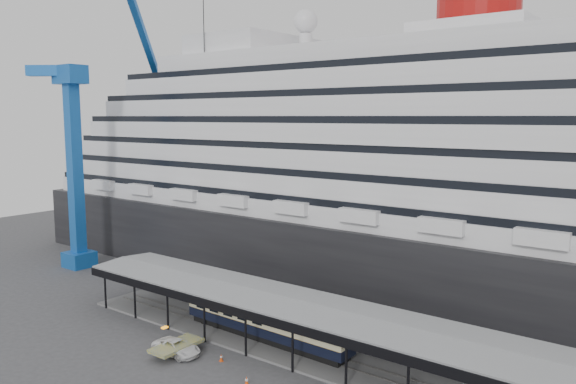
{
  "coord_description": "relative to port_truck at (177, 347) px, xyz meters",
  "views": [
    {
      "loc": [
        32.49,
        -38.61,
        23.52
      ],
      "look_at": [
        -3.05,
        8.0,
        15.63
      ],
      "focal_mm": 35.0,
      "sensor_mm": 36.0,
      "label": 1
    }
  ],
  "objects": [
    {
      "name": "ground",
      "position": [
        8.63,
        3.0,
        -0.73
      ],
      "size": [
        200.0,
        200.0,
        0.0
      ],
      "primitive_type": "plane",
      "color": "#3C3C3F",
      "rests_on": "ground"
    },
    {
      "name": "pullman_carriage",
      "position": [
        4.85,
        8.0,
        1.76
      ],
      "size": [
        20.85,
        3.15,
        20.41
      ],
      "rotation": [
        0.0,
        0.0,
        -0.02
      ],
      "color": "black",
      "rests_on": "ground"
    },
    {
      "name": "cruise_ship",
      "position": [
        8.67,
        35.0,
        17.61
      ],
      "size": [
        130.0,
        30.0,
        43.9
      ],
      "color": "black",
      "rests_on": "ground"
    },
    {
      "name": "platform_canopy",
      "position": [
        8.63,
        8.0,
        1.63
      ],
      "size": [
        56.0,
        9.18,
        5.3
      ],
      "color": "slate",
      "rests_on": "ground"
    },
    {
      "name": "traffic_cone_left",
      "position": [
        4.64,
        1.55,
        -0.37
      ],
      "size": [
        0.5,
        0.5,
        0.73
      ],
      "rotation": [
        0.0,
        0.0,
        -0.43
      ],
      "color": "#DC440C",
      "rests_on": "ground"
    },
    {
      "name": "traffic_cone_mid",
      "position": [
        9.88,
        -0.67,
        -0.32
      ],
      "size": [
        0.49,
        0.49,
        0.84
      ],
      "rotation": [
        0.0,
        0.0,
        -0.15
      ],
      "color": "#FA500D",
      "rests_on": "ground"
    },
    {
      "name": "port_truck",
      "position": [
        0.0,
        0.0,
        0.0
      ],
      "size": [
        5.34,
        2.55,
        1.47
      ],
      "primitive_type": "imported",
      "rotation": [
        0.0,
        0.0,
        1.59
      ],
      "color": "white",
      "rests_on": "ground"
    },
    {
      "name": "crane_blue",
      "position": [
        -36.49,
        13.62,
        19.22
      ],
      "size": [
        22.63,
        19.19,
        47.6
      ],
      "color": "#1758AF",
      "rests_on": "ground"
    }
  ]
}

